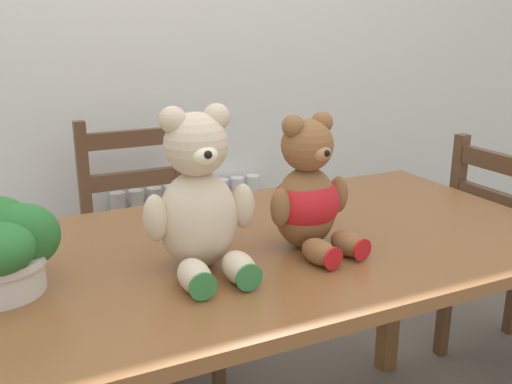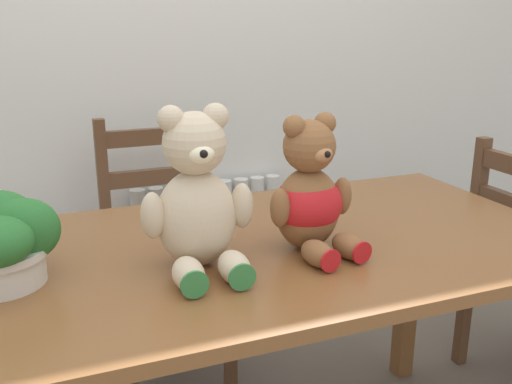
# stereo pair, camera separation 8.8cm
# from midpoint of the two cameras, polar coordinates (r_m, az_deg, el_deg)

# --- Properties ---
(wall_back) EXTENTS (8.00, 0.04, 2.60)m
(wall_back) POSITION_cam_midpoint_polar(r_m,az_deg,el_deg) (2.31, -13.72, 16.92)
(wall_back) COLOR silver
(wall_back) RESTS_ON ground_plane
(radiator) EXTENTS (0.66, 0.10, 0.63)m
(radiator) POSITION_cam_midpoint_polar(r_m,az_deg,el_deg) (2.49, -7.50, -6.89)
(radiator) COLOR silver
(radiator) RESTS_ON ground_plane
(dining_table) EXTENTS (1.56, 0.80, 0.76)m
(dining_table) POSITION_cam_midpoint_polar(r_m,az_deg,el_deg) (1.41, -2.16, -8.92)
(dining_table) COLOR brown
(dining_table) RESTS_ON ground_plane
(wooden_chair_behind) EXTENTS (0.40, 0.41, 0.94)m
(wooden_chair_behind) POSITION_cam_midpoint_polar(r_m,az_deg,el_deg) (2.13, -12.02, -6.42)
(wooden_chair_behind) COLOR brown
(wooden_chair_behind) RESTS_ON ground_plane
(teddy_bear_left) EXTENTS (0.24, 0.24, 0.35)m
(teddy_bear_left) POSITION_cam_midpoint_polar(r_m,az_deg,el_deg) (1.20, -7.78, -0.95)
(teddy_bear_left) COLOR beige
(teddy_bear_left) RESTS_ON dining_table
(teddy_bear_right) EXTENTS (0.22, 0.24, 0.32)m
(teddy_bear_right) POSITION_cam_midpoint_polar(r_m,az_deg,el_deg) (1.31, 3.31, -0.40)
(teddy_bear_right) COLOR brown
(teddy_bear_right) RESTS_ON dining_table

